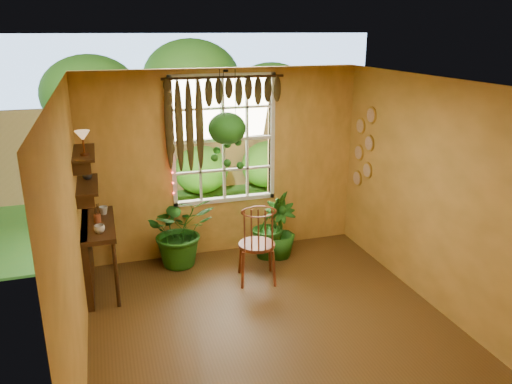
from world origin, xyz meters
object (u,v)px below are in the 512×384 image
at_px(potted_plant_mid, 271,224).
at_px(potted_plant_left, 180,230).
at_px(windsor_chair, 257,255).
at_px(hanging_basket, 227,131).
at_px(counter_ledge, 91,249).

bearing_deg(potted_plant_mid, potted_plant_left, 173.85).
xyz_separation_m(windsor_chair, potted_plant_mid, (0.42, 0.66, 0.13)).
height_order(potted_plant_mid, hanging_basket, hanging_basket).
distance_m(counter_ledge, potted_plant_left, 1.24).
distance_m(counter_ledge, hanging_basket, 2.34).
relative_size(potted_plant_mid, hanging_basket, 0.74).
bearing_deg(windsor_chair, hanging_basket, 113.00).
bearing_deg(counter_ledge, potted_plant_left, 17.19).
bearing_deg(hanging_basket, potted_plant_left, -177.86).
height_order(counter_ledge, potted_plant_left, potted_plant_left).
relative_size(potted_plant_left, hanging_basket, 0.77).
distance_m(counter_ledge, potted_plant_mid, 2.49).
bearing_deg(hanging_basket, windsor_chair, -78.35).
height_order(windsor_chair, potted_plant_left, windsor_chair).
xyz_separation_m(windsor_chair, hanging_basket, (-0.17, 0.82, 1.51)).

